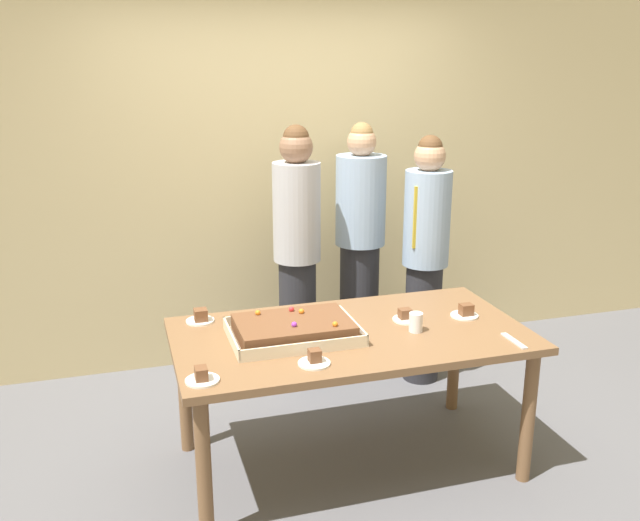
{
  "coord_description": "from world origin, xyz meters",
  "views": [
    {
      "loc": [
        -1.09,
        -3.08,
        2.12
      ],
      "look_at": [
        -0.12,
        0.15,
        1.12
      ],
      "focal_mm": 38.58,
      "sensor_mm": 36.0,
      "label": 1
    }
  ],
  "objects_px": {
    "drink_cup_nearest": "(416,322)",
    "person_green_shirt_behind": "(297,251)",
    "plated_slice_center_front": "(406,317)",
    "person_serving_front": "(360,245)",
    "plated_slice_near_left": "(465,312)",
    "plated_slice_far_left": "(200,317)",
    "party_table": "(350,347)",
    "plated_slice_near_right": "(314,360)",
    "cake_server_utensil": "(514,341)",
    "person_striped_tie_right": "(425,256)",
    "plated_slice_far_right": "(202,377)",
    "sheet_cake": "(294,329)"
  },
  "relations": [
    {
      "from": "drink_cup_nearest",
      "to": "person_green_shirt_behind",
      "type": "bearing_deg",
      "value": 105.69
    },
    {
      "from": "plated_slice_center_front",
      "to": "person_serving_front",
      "type": "bearing_deg",
      "value": 83.0
    },
    {
      "from": "plated_slice_near_left",
      "to": "plated_slice_far_left",
      "type": "relative_size",
      "value": 1.0
    },
    {
      "from": "party_table",
      "to": "plated_slice_center_front",
      "type": "xyz_separation_m",
      "value": [
        0.34,
        0.07,
        0.1
      ]
    },
    {
      "from": "plated_slice_near_right",
      "to": "plated_slice_far_left",
      "type": "height_order",
      "value": "plated_slice_far_left"
    },
    {
      "from": "cake_server_utensil",
      "to": "plated_slice_far_left",
      "type": "bearing_deg",
      "value": 153.85
    },
    {
      "from": "plated_slice_far_left",
      "to": "plated_slice_near_left",
      "type": "bearing_deg",
      "value": -13.55
    },
    {
      "from": "plated_slice_near_right",
      "to": "person_striped_tie_right",
      "type": "bearing_deg",
      "value": 46.57
    },
    {
      "from": "plated_slice_center_front",
      "to": "drink_cup_nearest",
      "type": "relative_size",
      "value": 1.5
    },
    {
      "from": "plated_slice_far_right",
      "to": "person_green_shirt_behind",
      "type": "relative_size",
      "value": 0.09
    },
    {
      "from": "plated_slice_near_right",
      "to": "drink_cup_nearest",
      "type": "distance_m",
      "value": 0.65
    },
    {
      "from": "sheet_cake",
      "to": "person_striped_tie_right",
      "type": "height_order",
      "value": "person_striped_tie_right"
    },
    {
      "from": "drink_cup_nearest",
      "to": "person_serving_front",
      "type": "height_order",
      "value": "person_serving_front"
    },
    {
      "from": "sheet_cake",
      "to": "plated_slice_near_right",
      "type": "distance_m",
      "value": 0.33
    },
    {
      "from": "party_table",
      "to": "sheet_cake",
      "type": "xyz_separation_m",
      "value": [
        -0.3,
        0.02,
        0.13
      ]
    },
    {
      "from": "plated_slice_center_front",
      "to": "person_serving_front",
      "type": "relative_size",
      "value": 0.09
    },
    {
      "from": "plated_slice_far_right",
      "to": "cake_server_utensil",
      "type": "distance_m",
      "value": 1.54
    },
    {
      "from": "sheet_cake",
      "to": "person_green_shirt_behind",
      "type": "distance_m",
      "value": 1.09
    },
    {
      "from": "sheet_cake",
      "to": "plated_slice_center_front",
      "type": "bearing_deg",
      "value": 4.95
    },
    {
      "from": "cake_server_utensil",
      "to": "plated_slice_far_right",
      "type": "bearing_deg",
      "value": 179.69
    },
    {
      "from": "person_striped_tie_right",
      "to": "sheet_cake",
      "type": "bearing_deg",
      "value": -0.0
    },
    {
      "from": "drink_cup_nearest",
      "to": "person_striped_tie_right",
      "type": "bearing_deg",
      "value": 62.35
    },
    {
      "from": "plated_slice_far_right",
      "to": "plated_slice_center_front",
      "type": "xyz_separation_m",
      "value": [
        1.14,
        0.41,
        -0.0
      ]
    },
    {
      "from": "drink_cup_nearest",
      "to": "cake_server_utensil",
      "type": "xyz_separation_m",
      "value": [
        0.41,
        -0.26,
        -0.05
      ]
    },
    {
      "from": "plated_slice_far_left",
      "to": "person_serving_front",
      "type": "xyz_separation_m",
      "value": [
        1.19,
        0.8,
        0.1
      ]
    },
    {
      "from": "party_table",
      "to": "cake_server_utensil",
      "type": "bearing_deg",
      "value": -25.49
    },
    {
      "from": "plated_slice_far_left",
      "to": "drink_cup_nearest",
      "type": "bearing_deg",
      "value": -23.43
    },
    {
      "from": "party_table",
      "to": "plated_slice_center_front",
      "type": "height_order",
      "value": "plated_slice_center_front"
    },
    {
      "from": "plated_slice_far_right",
      "to": "drink_cup_nearest",
      "type": "relative_size",
      "value": 1.5
    },
    {
      "from": "cake_server_utensil",
      "to": "person_serving_front",
      "type": "bearing_deg",
      "value": 99.81
    },
    {
      "from": "plated_slice_near_right",
      "to": "plated_slice_far_right",
      "type": "relative_size",
      "value": 1.0
    },
    {
      "from": "plated_slice_near_right",
      "to": "person_serving_front",
      "type": "height_order",
      "value": "person_serving_front"
    },
    {
      "from": "sheet_cake",
      "to": "drink_cup_nearest",
      "type": "distance_m",
      "value": 0.63
    },
    {
      "from": "plated_slice_far_left",
      "to": "person_striped_tie_right",
      "type": "bearing_deg",
      "value": 17.56
    },
    {
      "from": "sheet_cake",
      "to": "plated_slice_far_right",
      "type": "height_order",
      "value": "sheet_cake"
    },
    {
      "from": "plated_slice_far_right",
      "to": "person_green_shirt_behind",
      "type": "distance_m",
      "value": 1.62
    },
    {
      "from": "party_table",
      "to": "sheet_cake",
      "type": "relative_size",
      "value": 2.83
    },
    {
      "from": "sheet_cake",
      "to": "plated_slice_center_front",
      "type": "distance_m",
      "value": 0.64
    },
    {
      "from": "plated_slice_near_right",
      "to": "person_green_shirt_behind",
      "type": "relative_size",
      "value": 0.09
    },
    {
      "from": "plated_slice_far_left",
      "to": "drink_cup_nearest",
      "type": "distance_m",
      "value": 1.13
    },
    {
      "from": "person_serving_front",
      "to": "person_striped_tie_right",
      "type": "xyz_separation_m",
      "value": [
        0.34,
        -0.32,
        -0.02
      ]
    },
    {
      "from": "plated_slice_far_left",
      "to": "drink_cup_nearest",
      "type": "relative_size",
      "value": 1.5
    },
    {
      "from": "drink_cup_nearest",
      "to": "person_green_shirt_behind",
      "type": "relative_size",
      "value": 0.06
    },
    {
      "from": "party_table",
      "to": "drink_cup_nearest",
      "type": "relative_size",
      "value": 18.04
    },
    {
      "from": "plated_slice_center_front",
      "to": "person_green_shirt_behind",
      "type": "xyz_separation_m",
      "value": [
        -0.34,
        0.99,
        0.13
      ]
    },
    {
      "from": "plated_slice_near_right",
      "to": "party_table",
      "type": "bearing_deg",
      "value": 47.52
    },
    {
      "from": "cake_server_utensil",
      "to": "plated_slice_center_front",
      "type": "bearing_deg",
      "value": 133.2
    },
    {
      "from": "plated_slice_near_left",
      "to": "person_striped_tie_right",
      "type": "xyz_separation_m",
      "value": [
        0.14,
        0.82,
        0.08
      ]
    },
    {
      "from": "plated_slice_far_right",
      "to": "plated_slice_center_front",
      "type": "relative_size",
      "value": 1.0
    },
    {
      "from": "plated_slice_near_left",
      "to": "person_green_shirt_behind",
      "type": "height_order",
      "value": "person_green_shirt_behind"
    }
  ]
}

